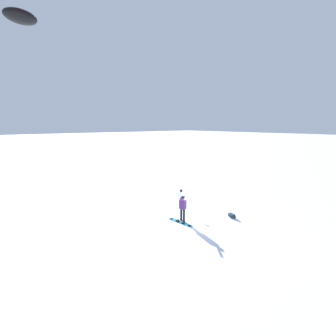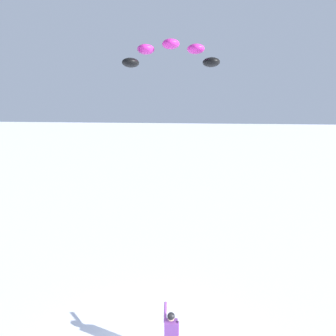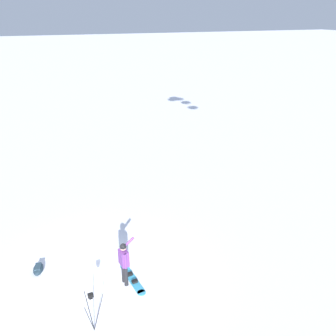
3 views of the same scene
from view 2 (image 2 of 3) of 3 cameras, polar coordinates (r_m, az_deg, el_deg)
The scene contains 2 objects.
snowboarder at distance 9.59m, azimuth 0.64°, elevation -31.04°, with size 0.54×0.64×1.69m.
traction_kite at distance 14.61m, azimuth 0.58°, elevation 22.85°, with size 4.98×1.77×1.30m.
Camera 2 is at (1.71, -6.10, 7.57)m, focal length 29.11 mm.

